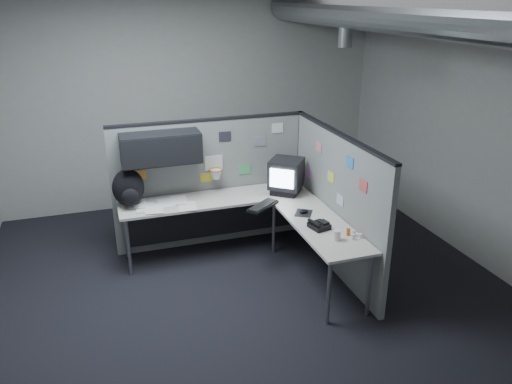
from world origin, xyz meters
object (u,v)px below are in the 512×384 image
object	(u,v)px
desk	(243,213)
phone	(319,225)
monitor	(286,176)
keyboard	(263,206)
backpack	(129,188)

from	to	relation	value
desk	phone	bearing A→B (deg)	-56.57
desk	monitor	distance (m)	0.73
monitor	keyboard	size ratio (longest dim) A/B	1.16
desk	backpack	xyz separation A→B (m)	(-1.25, 0.35, 0.33)
desk	phone	distance (m)	1.05
desk	backpack	size ratio (longest dim) A/B	5.22
desk	phone	xyz separation A→B (m)	(0.57, -0.87, 0.15)
desk	keyboard	distance (m)	0.29
monitor	phone	world-z (taller)	monitor
keyboard	phone	world-z (taller)	phone
desk	phone	world-z (taller)	phone
monitor	backpack	size ratio (longest dim) A/B	1.17
desk	monitor	size ratio (longest dim) A/B	4.44
monitor	keyboard	distance (m)	0.59
monitor	keyboard	world-z (taller)	monitor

